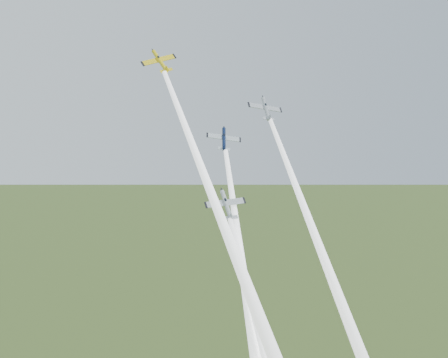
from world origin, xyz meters
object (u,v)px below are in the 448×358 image
at_px(plane_silver_right, 266,109).
at_px(plane_yellow, 160,61).
at_px(plane_silver_low, 226,205).
at_px(plane_navy, 224,139).

bearing_deg(plane_silver_right, plane_yellow, -176.48).
height_order(plane_silver_right, plane_silver_low, plane_silver_right).
distance_m(plane_navy, plane_silver_right, 14.66).
distance_m(plane_yellow, plane_silver_right, 26.89).
bearing_deg(plane_silver_low, plane_navy, 72.94).
distance_m(plane_yellow, plane_navy, 20.81).
relative_size(plane_silver_right, plane_silver_low, 1.04).
bearing_deg(plane_navy, plane_silver_right, 33.42).
height_order(plane_yellow, plane_silver_right, plane_yellow).
bearing_deg(plane_yellow, plane_silver_low, -68.45).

